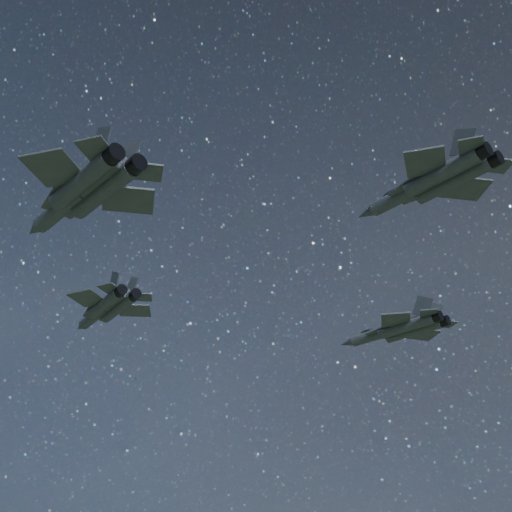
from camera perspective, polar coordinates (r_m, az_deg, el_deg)
The scene contains 4 objects.
jet_lead at distance 84.43m, azimuth -11.79°, elevation -4.00°, with size 15.13×10.09×3.84m.
jet_left at distance 87.04m, azimuth 11.54°, elevation -5.72°, with size 15.25×10.66×3.84m.
jet_right at distance 61.33m, azimuth -13.52°, elevation 5.17°, with size 17.99×12.27×4.52m.
jet_slot at distance 68.21m, azimuth 14.18°, elevation 5.91°, with size 16.33×11.15×4.10m.
Camera 1 is at (37.00, -50.83, 115.90)m, focal length 50.00 mm.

